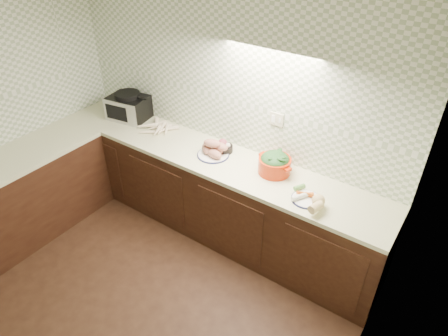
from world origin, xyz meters
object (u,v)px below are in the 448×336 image
Objects in this scene: parsnip_pile at (155,128)px; sweet_potato_plate at (214,149)px; onion_bowl at (224,147)px; toaster_oven at (129,107)px; veg_plate at (312,199)px; dutch_oven at (275,163)px.

parsnip_pile is 1.34× the size of sweet_potato_plate.
toaster_oven is at bearing -178.95° from onion_bowl.
parsnip_pile is at bearing -16.36° from toaster_oven.
sweet_potato_plate is 1.08m from veg_plate.
onion_bowl is (0.04, 0.11, -0.02)m from sweet_potato_plate.
onion_bowl is (1.27, 0.02, -0.09)m from toaster_oven.
toaster_oven reaches higher than onion_bowl.
veg_plate is at bearing -7.91° from dutch_oven.
parsnip_pile is 1.88m from veg_plate.
toaster_oven is 0.45m from parsnip_pile.
parsnip_pile is 0.84m from onion_bowl.
toaster_oven is 2.31m from veg_plate.
toaster_oven reaches higher than parsnip_pile.
dutch_oven is at bearing -3.56° from onion_bowl.
parsnip_pile is 1.19× the size of veg_plate.
parsnip_pile is at bearing -174.75° from onion_bowl.
veg_plate is at bearing -13.27° from onion_bowl.
dutch_oven is 1.03× the size of veg_plate.
toaster_oven is at bearing 175.84° from sweet_potato_plate.
dutch_oven reaches higher than parsnip_pile.
dutch_oven is (0.62, 0.08, 0.03)m from sweet_potato_plate.
toaster_oven is 1.11× the size of parsnip_pile.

